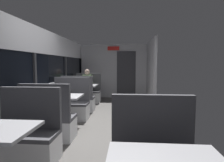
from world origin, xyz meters
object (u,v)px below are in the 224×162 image
dining_table_mid_window (61,100)px  bench_mid_window_facing_end (49,123)px  bench_far_window_facing_entry (88,94)px  bench_far_window_facing_end (79,101)px  bench_near_window_facing_entry (26,140)px  bench_mid_window_facing_entry (71,107)px  dining_table_far_window (84,88)px  seated_passenger (87,89)px

dining_table_mid_window → bench_mid_window_facing_end: size_ratio=0.82×
bench_far_window_facing_entry → dining_table_mid_window: bearing=-90.0°
bench_far_window_facing_end → bench_mid_window_facing_end: bearing=-90.0°
bench_near_window_facing_entry → bench_far_window_facing_end: same height
bench_mid_window_facing_end → bench_far_window_facing_end: same height
bench_far_window_facing_end → dining_table_mid_window: bearing=-90.0°
bench_mid_window_facing_entry → dining_table_far_window: bench_mid_window_facing_entry is taller
dining_table_far_window → bench_far_window_facing_end: bench_far_window_facing_end is taller
bench_near_window_facing_entry → bench_far_window_facing_entry: bearing=90.0°
bench_far_window_facing_entry → seated_passenger: (0.00, -0.07, 0.21)m
bench_mid_window_facing_end → bench_far_window_facing_end: bearing=90.0°
bench_near_window_facing_entry → bench_far_window_facing_end: (0.00, 3.05, 0.00)m
bench_far_window_facing_entry → bench_mid_window_facing_end: bearing=-90.0°
dining_table_far_window → bench_far_window_facing_end: size_ratio=0.82×
dining_table_mid_window → bench_mid_window_facing_end: (0.00, -0.70, -0.31)m
dining_table_mid_window → dining_table_far_window: bearing=90.0°
bench_far_window_facing_entry → bench_near_window_facing_entry: bearing=-90.0°
bench_mid_window_facing_end → dining_table_mid_window: bearing=90.0°
bench_near_window_facing_entry → bench_mid_window_facing_end: size_ratio=1.00×
dining_table_mid_window → bench_far_window_facing_entry: 2.94m
bench_mid_window_facing_end → bench_mid_window_facing_entry: (0.00, 1.40, 0.00)m
dining_table_mid_window → bench_mid_window_facing_entry: 0.77m
bench_near_window_facing_entry → bench_far_window_facing_entry: same height
dining_table_far_window → seated_passenger: 0.64m
bench_near_window_facing_entry → dining_table_far_window: 3.76m
bench_mid_window_facing_entry → seated_passenger: seated_passenger is taller
bench_far_window_facing_entry → seated_passenger: 0.22m
dining_table_far_window → bench_mid_window_facing_entry: bearing=-90.0°
dining_table_mid_window → bench_far_window_facing_end: 1.56m
dining_table_far_window → bench_mid_window_facing_end: bearing=-90.0°
bench_mid_window_facing_end → bench_mid_window_facing_entry: 1.40m
bench_mid_window_facing_end → bench_mid_window_facing_entry: bearing=90.0°
dining_table_mid_window → bench_mid_window_facing_end: bench_mid_window_facing_end is taller
dining_table_mid_window → dining_table_far_window: same height
bench_mid_window_facing_entry → seated_passenger: 2.16m
bench_mid_window_facing_entry → bench_far_window_facing_entry: 2.22m
bench_near_window_facing_entry → bench_far_window_facing_end: 3.05m
dining_table_mid_window → seated_passenger: 2.85m
bench_mid_window_facing_end → dining_table_far_window: (0.00, 2.92, 0.31)m
bench_far_window_facing_end → bench_far_window_facing_entry: size_ratio=1.00×
bench_far_window_facing_end → bench_far_window_facing_entry: 1.40m
bench_mid_window_facing_end → bench_mid_window_facing_entry: size_ratio=1.00×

